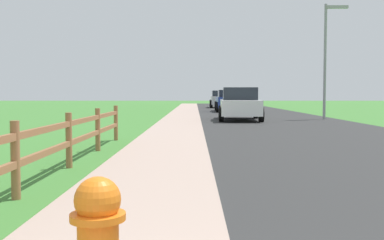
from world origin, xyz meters
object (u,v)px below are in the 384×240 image
street_lamp (328,50)px  parked_car_blue (229,100)px  parked_suv_white (240,104)px  parked_car_silver (221,99)px

street_lamp → parked_car_blue: bearing=112.3°
parked_suv_white → street_lamp: size_ratio=0.86×
parked_car_blue → parked_car_silver: (-0.07, 9.43, -0.00)m
parked_car_blue → street_lamp: bearing=-67.7°
street_lamp → parked_car_silver: bearing=102.2°
parked_car_blue → parked_car_silver: parked_car_silver is taller
parked_car_blue → street_lamp: (4.14, -10.08, 2.66)m
parked_car_blue → street_lamp: 11.22m
parked_car_silver → street_lamp: street_lamp is taller
parked_car_blue → street_lamp: street_lamp is taller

